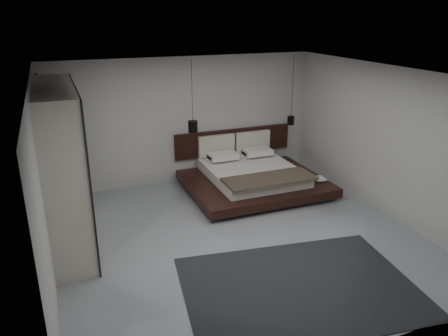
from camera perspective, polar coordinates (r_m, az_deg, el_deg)
name	(u,v)px	position (r m, az deg, el deg)	size (l,w,h in m)	color
floor	(238,236)	(7.72, 1.84, -8.90)	(6.00, 6.00, 0.00)	gray
ceiling	(240,74)	(6.83, 2.10, 12.17)	(6.00, 6.00, 0.00)	white
wall_back	(186,120)	(9.87, -5.05, 6.23)	(6.00, 6.00, 0.00)	#B0B0AE
wall_front	(354,247)	(4.79, 16.64, -9.91)	(6.00, 6.00, 0.00)	#B0B0AE
wall_left	(43,186)	(6.62, -22.61, -2.20)	(6.00, 6.00, 0.00)	#B0B0AE
wall_right	(385,141)	(8.75, 20.32, 3.27)	(6.00, 6.00, 0.00)	#B0B0AE
lattice_screen	(45,145)	(8.98, -22.29, 2.76)	(0.05, 0.90, 2.60)	black
bed	(252,176)	(9.61, 3.66, -1.02)	(2.88, 2.43, 1.09)	black
book_lower	(315,179)	(9.62, 11.75, -1.47)	(0.20, 0.26, 0.02)	#99724C
book_upper	(315,179)	(9.58, 11.76, -1.42)	(0.23, 0.31, 0.02)	#99724C
pendant_left	(193,126)	(9.27, -4.09, 5.44)	(0.20, 0.20, 1.51)	black
pendant_right	(291,120)	(10.23, 8.72, 6.23)	(0.16, 0.16, 1.57)	black
wardrobe	(63,167)	(7.53, -20.30, 0.08)	(0.64, 2.70, 2.65)	beige
rug	(299,287)	(6.53, 9.81, -15.07)	(3.27, 2.33, 0.01)	black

